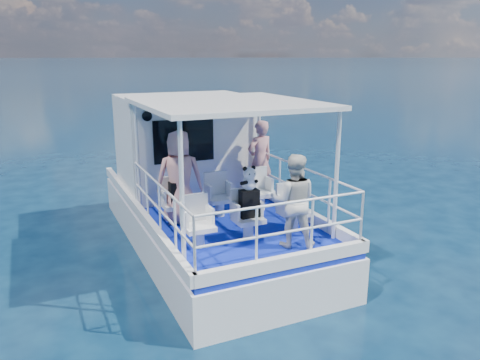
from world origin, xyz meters
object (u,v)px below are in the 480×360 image
object	(u,v)px
backpack_center	(249,204)
panda	(249,178)
passenger_port_fwd	(180,177)
passenger_stbd_aft	(293,201)

from	to	relation	value
backpack_center	panda	size ratio (longest dim) A/B	1.18
passenger_port_fwd	backpack_center	xyz separation A→B (m)	(0.84, -1.23, -0.26)
passenger_stbd_aft	panda	bearing A→B (deg)	-20.72
panda	passenger_stbd_aft	bearing A→B (deg)	-49.71
backpack_center	panda	world-z (taller)	panda
passenger_stbd_aft	backpack_center	distance (m)	0.80
panda	backpack_center	bearing A→B (deg)	26.13
passenger_port_fwd	passenger_stbd_aft	distance (m)	2.28
panda	passenger_port_fwd	bearing A→B (deg)	124.06
passenger_stbd_aft	panda	xyz separation A→B (m)	(-0.51, 0.60, 0.29)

